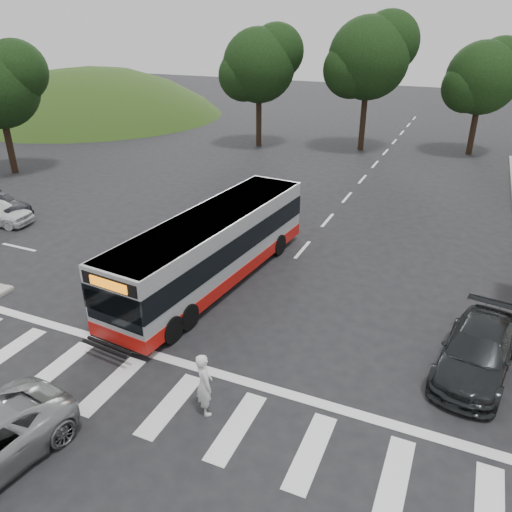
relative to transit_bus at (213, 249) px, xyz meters
The scene contains 9 objects.
ground 3.18m from the transit_bus, 37.84° to the right, with size 140.00×140.00×0.00m, color black.
hillside_nw 41.05m from the transit_bus, 136.48° to the left, with size 44.00×44.00×10.00m, color #264315.
crosswalk_ladder 7.25m from the transit_bus, 71.54° to the right, with size 18.00×2.60×0.01m, color silver.
tree_north_a 24.94m from the transit_bus, 89.21° to the left, with size 6.60×6.15×10.17m.
tree_north_b 27.92m from the transit_bus, 72.44° to the left, with size 5.72×5.33×8.43m.
tree_north_c 24.10m from the transit_bus, 108.97° to the left, with size 6.16×5.74×9.30m.
transit_bus is the anchor object (origin of this frame).
pedestrian 7.33m from the transit_bus, 63.71° to the right, with size 0.67×0.44×1.83m, color silver.
dark_sedan 9.91m from the transit_bus, 10.60° to the right, with size 1.89×4.65×1.35m, color black.
Camera 1 is at (6.36, -13.64, 9.51)m, focal length 35.00 mm.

